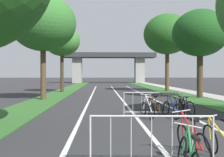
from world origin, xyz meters
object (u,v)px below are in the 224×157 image
at_px(tree_left_maple_mid, 43,23).
at_px(bicycle_red_7, 192,142).
at_px(bicycle_purple_4, 185,106).
at_px(tree_right_oak_near, 200,33).
at_px(bicycle_white_6, 148,109).
at_px(bicycle_orange_0, 155,106).
at_px(bicycle_blue_3, 171,109).
at_px(tree_left_oak_mid, 62,41).
at_px(bicycle_yellow_2, 222,144).
at_px(bicycle_black_5, 183,109).
at_px(crowd_barrier_second, 151,104).
at_px(crowd_barrier_nearest, 152,142).
at_px(tree_right_pine_near, 167,34).

relative_size(tree_left_maple_mid, bicycle_red_7, 4.54).
bearing_deg(bicycle_purple_4, tree_right_oak_near, 53.73).
bearing_deg(tree_right_oak_near, bicycle_white_6, -122.46).
xyz_separation_m(bicycle_orange_0, bicycle_purple_4, (1.40, -0.04, 0.02)).
bearing_deg(bicycle_purple_4, bicycle_blue_3, -144.32).
xyz_separation_m(tree_left_oak_mid, tree_right_oak_near, (11.67, -6.90, -0.24)).
bearing_deg(bicycle_yellow_2, bicycle_red_7, 161.20).
bearing_deg(tree_left_oak_mid, bicycle_orange_0, -66.21).
relative_size(tree_right_oak_near, bicycle_orange_0, 4.12).
height_order(bicycle_purple_4, bicycle_black_5, bicycle_black_5).
distance_m(bicycle_yellow_2, bicycle_black_5, 5.71).
height_order(tree_left_oak_mid, bicycle_white_6, tree_left_oak_mid).
height_order(crowd_barrier_second, bicycle_orange_0, crowd_barrier_second).
bearing_deg(crowd_barrier_nearest, bicycle_blue_3, 71.34).
bearing_deg(bicycle_black_5, crowd_barrier_nearest, 73.97).
relative_size(tree_right_pine_near, bicycle_purple_4, 4.87).
bearing_deg(bicycle_orange_0, tree_right_pine_near, 63.27).
bearing_deg(bicycle_red_7, bicycle_blue_3, 74.22).
height_order(tree_left_maple_mid, crowd_barrier_nearest, tree_left_maple_mid).
distance_m(bicycle_yellow_2, bicycle_blue_3, 5.60).
xyz_separation_m(tree_right_oak_near, crowd_barrier_nearest, (-6.64, -14.80, -4.49)).
bearing_deg(bicycle_red_7, bicycle_yellow_2, -20.60).
bearing_deg(tree_right_oak_near, crowd_barrier_nearest, -114.17).
bearing_deg(bicycle_white_6, bicycle_purple_4, 16.88).
relative_size(tree_left_oak_mid, bicycle_red_7, 4.14).
bearing_deg(crowd_barrier_second, tree_left_oak_mid, 112.04).
relative_size(tree_right_pine_near, bicycle_orange_0, 4.96).
xyz_separation_m(bicycle_black_5, bicycle_white_6, (-1.53, -0.09, -0.01)).
bearing_deg(tree_left_oak_mid, crowd_barrier_nearest, -76.97).
relative_size(tree_right_oak_near, tree_right_pine_near, 0.83).
relative_size(bicycle_orange_0, bicycle_yellow_2, 0.94).
xyz_separation_m(tree_right_pine_near, crowd_barrier_nearest, (-6.02, -22.37, -5.58)).
bearing_deg(bicycle_orange_0, bicycle_purple_4, -11.90).
height_order(tree_left_oak_mid, tree_right_pine_near, tree_right_pine_near).
height_order(crowd_barrier_second, bicycle_red_7, crowd_barrier_second).
bearing_deg(tree_right_pine_near, bicycle_red_7, -102.98).
bearing_deg(bicycle_purple_4, tree_left_oak_mid, 107.15).
bearing_deg(tree_right_pine_near, bicycle_blue_3, -103.72).
bearing_deg(bicycle_white_6, bicycle_orange_0, 52.70).
bearing_deg(crowd_barrier_nearest, bicycle_red_7, 27.67).
bearing_deg(bicycle_black_5, tree_right_pine_near, -95.37).
bearing_deg(bicycle_red_7, tree_right_oak_near, 63.29).
xyz_separation_m(tree_right_oak_near, tree_right_pine_near, (-0.63, 7.57, 1.09)).
height_order(bicycle_purple_4, bicycle_white_6, bicycle_white_6).
bearing_deg(bicycle_red_7, crowd_barrier_second, 82.77).
xyz_separation_m(tree_left_maple_mid, bicycle_blue_3, (7.15, -7.81, -5.12)).
distance_m(bicycle_orange_0, bicycle_blue_3, 1.10).
height_order(crowd_barrier_nearest, bicycle_black_5, crowd_barrier_nearest).
relative_size(tree_left_maple_mid, bicycle_blue_3, 4.43).
relative_size(bicycle_orange_0, bicycle_white_6, 1.04).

